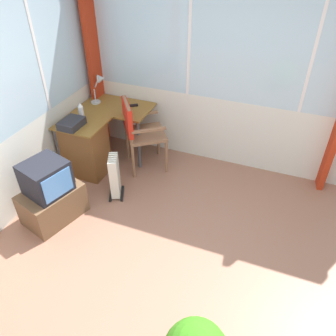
% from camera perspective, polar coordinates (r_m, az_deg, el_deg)
% --- Properties ---
extents(ground, '(5.06, 5.16, 0.06)m').
position_cam_1_polar(ground, '(3.41, 2.82, -18.46)').
color(ground, '#976550').
extents(east_window_panel, '(0.07, 4.16, 2.76)m').
position_cam_1_polar(east_window_panel, '(4.21, 13.03, 16.46)').
color(east_window_panel, silver).
rests_on(east_window_panel, ground).
extents(curtain_corner, '(0.27, 0.07, 2.66)m').
position_cam_1_polar(curtain_corner, '(4.79, -12.48, 18.43)').
color(curtain_corner, '#B62F16').
rests_on(curtain_corner, ground).
extents(desk, '(1.12, 0.94, 0.73)m').
position_cam_1_polar(desk, '(4.50, -13.49, 3.76)').
color(desk, brown).
rests_on(desk, ground).
extents(desk_lamp, '(0.23, 0.20, 0.38)m').
position_cam_1_polar(desk_lamp, '(4.73, -11.43, 13.73)').
color(desk_lamp, '#B2B7BC').
rests_on(desk_lamp, desk).
extents(tv_remote, '(0.12, 0.15, 0.02)m').
position_cam_1_polar(tv_remote, '(4.62, -6.04, 10.46)').
color(tv_remote, black).
rests_on(tv_remote, desk).
extents(spray_bottle, '(0.06, 0.06, 0.22)m').
position_cam_1_polar(spray_bottle, '(4.39, -14.48, 9.35)').
color(spray_bottle, silver).
rests_on(spray_bottle, desk).
extents(paper_tray, '(0.30, 0.23, 0.09)m').
position_cam_1_polar(paper_tray, '(4.25, -15.98, 7.25)').
color(paper_tray, '#28272D').
rests_on(paper_tray, desk).
extents(wooden_armchair, '(0.67, 0.67, 0.97)m').
position_cam_1_polar(wooden_armchair, '(4.34, -5.48, 7.00)').
color(wooden_armchair, '#8B6044').
rests_on(wooden_armchair, ground).
extents(tv_on_stand, '(0.74, 0.60, 0.75)m').
position_cam_1_polar(tv_on_stand, '(3.92, -19.20, -4.25)').
color(tv_on_stand, brown).
rests_on(tv_on_stand, ground).
extents(space_heater, '(0.33, 0.27, 0.56)m').
position_cam_1_polar(space_heater, '(4.09, -8.97, -1.20)').
color(space_heater, silver).
rests_on(space_heater, ground).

